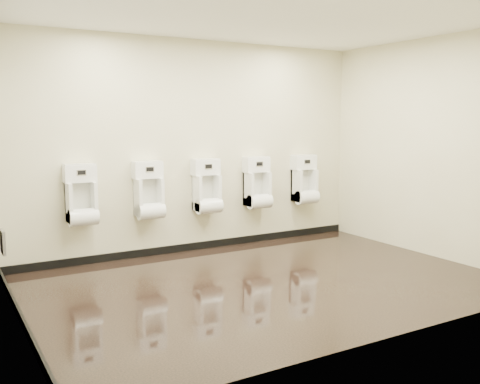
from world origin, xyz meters
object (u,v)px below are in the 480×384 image
object	(u,v)px
urinal_1	(149,195)
urinal_3	(257,187)
urinal_0	(82,199)
urinal_4	(305,183)
access_panel	(3,242)
urinal_2	(207,190)

from	to	relation	value
urinal_1	urinal_3	distance (m)	1.62
urinal_0	urinal_4	size ratio (longest dim) A/B	1.00
urinal_1	access_panel	bearing A→B (deg)	-166.49
urinal_1	urinal_2	size ratio (longest dim) A/B	1.00
urinal_3	urinal_4	size ratio (longest dim) A/B	1.00
access_panel	urinal_2	xyz separation A→B (m)	(2.58, 0.42, 0.32)
access_panel	urinal_2	world-z (taller)	urinal_2
urinal_3	urinal_4	distance (m)	0.83
urinal_3	urinal_4	world-z (taller)	same
urinal_3	urinal_0	bearing A→B (deg)	180.00
urinal_3	urinal_2	bearing A→B (deg)	180.00
urinal_4	urinal_3	bearing A→B (deg)	180.00
access_panel	urinal_3	distance (m)	3.42
urinal_3	urinal_4	xyz separation A→B (m)	(0.83, 0.00, 0.00)
urinal_2	urinal_1	bearing A→B (deg)	180.00
urinal_1	urinal_4	distance (m)	2.45
urinal_2	urinal_3	xyz separation A→B (m)	(0.80, 0.00, 0.00)
access_panel	urinal_3	world-z (taller)	urinal_3
urinal_2	urinal_3	size ratio (longest dim) A/B	1.00
access_panel	urinal_4	size ratio (longest dim) A/B	0.35
urinal_2	access_panel	bearing A→B (deg)	-170.68
access_panel	urinal_4	world-z (taller)	urinal_4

